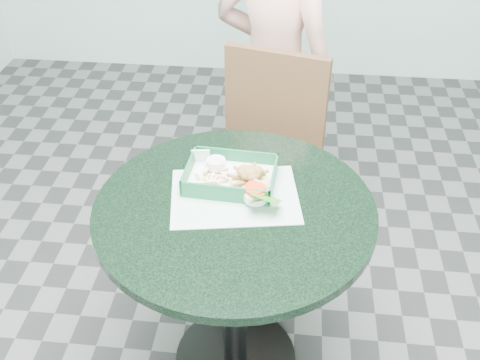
# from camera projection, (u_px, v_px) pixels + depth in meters

# --- Properties ---
(floor) EXTENTS (4.00, 5.00, 0.02)m
(floor) POSITION_uv_depth(u_px,v_px,m) (236.00, 358.00, 2.17)
(floor) COLOR #303335
(floor) RESTS_ON ground
(cafe_table) EXTENTS (0.86, 0.86, 0.75)m
(cafe_table) POSITION_uv_depth(u_px,v_px,m) (235.00, 250.00, 1.82)
(cafe_table) COLOR black
(cafe_table) RESTS_ON floor
(dining_chair) EXTENTS (0.44, 0.44, 0.93)m
(dining_chair) POSITION_uv_depth(u_px,v_px,m) (272.00, 150.00, 2.36)
(dining_chair) COLOR #502F22
(dining_chair) RESTS_ON floor
(diner_person) EXTENTS (0.64, 0.53, 1.52)m
(diner_person) POSITION_uv_depth(u_px,v_px,m) (273.00, 70.00, 2.46)
(diner_person) COLOR tan
(diner_person) RESTS_ON floor
(placemat) EXTENTS (0.43, 0.35, 0.00)m
(placemat) POSITION_uv_depth(u_px,v_px,m) (235.00, 201.00, 1.75)
(placemat) COLOR #9DC3B5
(placemat) RESTS_ON cafe_table
(food_basket) EXTENTS (0.28, 0.20, 0.06)m
(food_basket) POSITION_uv_depth(u_px,v_px,m) (231.00, 183.00, 1.80)
(food_basket) COLOR #115A31
(food_basket) RESTS_ON placemat
(crab_sandwich) EXTENTS (0.12, 0.12, 0.07)m
(crab_sandwich) POSITION_uv_depth(u_px,v_px,m) (251.00, 180.00, 1.76)
(crab_sandwich) COLOR #DCB668
(crab_sandwich) RESTS_ON food_basket
(fries_pile) EXTENTS (0.13, 0.14, 0.04)m
(fries_pile) POSITION_uv_depth(u_px,v_px,m) (214.00, 181.00, 1.77)
(fries_pile) COLOR beige
(fries_pile) RESTS_ON food_basket
(sauce_ramekin) EXTENTS (0.06, 0.06, 0.03)m
(sauce_ramekin) POSITION_uv_depth(u_px,v_px,m) (215.00, 169.00, 1.80)
(sauce_ramekin) COLOR white
(sauce_ramekin) RESTS_ON food_basket
(garnish_cup) EXTENTS (0.11, 0.11, 0.04)m
(garnish_cup) POSITION_uv_depth(u_px,v_px,m) (260.00, 199.00, 1.70)
(garnish_cup) COLOR silver
(garnish_cup) RESTS_ON food_basket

